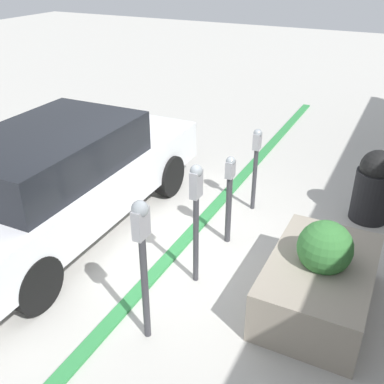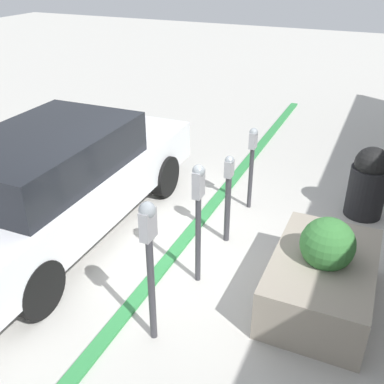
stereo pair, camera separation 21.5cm
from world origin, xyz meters
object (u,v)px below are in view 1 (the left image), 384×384
planter_box (320,279)px  parked_car_front (60,178)px  parking_meter_second (196,205)px  parking_meter_nearest (142,248)px  trash_bin (374,186)px  parking_meter_middle (229,191)px  parking_meter_fourth (256,157)px

planter_box → parked_car_front: bearing=89.5°
parking_meter_second → planter_box: parking_meter_second is taller
parking_meter_nearest → parked_car_front: 2.45m
parking_meter_second → trash_bin: (2.39, -1.65, -0.50)m
parking_meter_middle → parking_meter_fourth: bearing=-0.5°
parking_meter_middle → parked_car_front: (-0.71, 2.17, 0.02)m
parking_meter_middle → trash_bin: parking_meter_middle is taller
parking_meter_nearest → parking_meter_fourth: parking_meter_nearest is taller
parking_meter_middle → parking_meter_fourth: (0.98, -0.01, 0.09)m
trash_bin → planter_box: bearing=173.3°
planter_box → parking_meter_fourth: bearing=38.3°
parking_meter_second → trash_bin: parking_meter_second is taller
parking_meter_second → planter_box: (0.19, -1.39, -0.66)m
parking_meter_fourth → trash_bin: bearing=-73.6°
parking_meter_second → planter_box: size_ratio=0.90×
parking_meter_nearest → parked_car_front: (1.23, 2.09, -0.30)m
parking_meter_nearest → trash_bin: 3.84m
parking_meter_fourth → planter_box: bearing=-141.7°
parking_meter_nearest → planter_box: size_ratio=0.93×
parking_meter_second → parking_meter_fourth: parking_meter_second is taller
parking_meter_fourth → parked_car_front: size_ratio=0.27×
parking_meter_second → parking_meter_nearest: bearing=177.1°
parked_car_front → parking_meter_middle: bearing=-72.8°
planter_box → parking_meter_nearest: bearing=130.0°
parking_meter_nearest → parking_meter_fourth: bearing=-1.6°
parked_car_front → trash_bin: size_ratio=4.45×
planter_box → trash_bin: bearing=-6.7°
parking_meter_second → parking_meter_middle: size_ratio=1.21×
planter_box → parked_car_front: parked_car_front is taller
planter_box → trash_bin: trash_bin is taller
parking_meter_fourth → trash_bin: size_ratio=1.19×
parking_meter_middle → parking_meter_fourth: 0.99m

